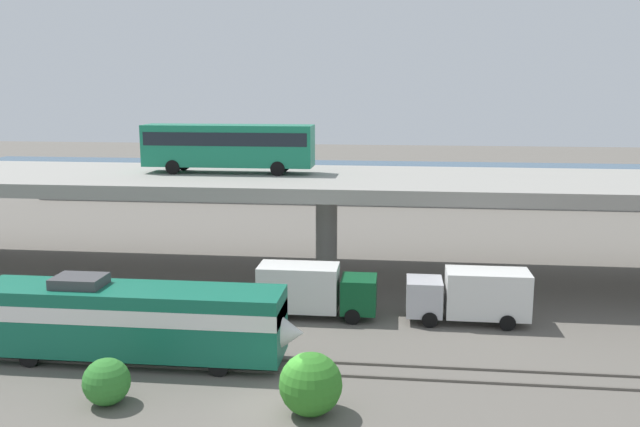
{
  "coord_description": "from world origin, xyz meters",
  "views": [
    {
      "loc": [
        4.85,
        -25.86,
        13.16
      ],
      "look_at": [
        -0.25,
        18.22,
        4.82
      ],
      "focal_mm": 37.92,
      "sensor_mm": 36.0,
      "label": 1
    }
  ],
  "objects": [
    {
      "name": "parked_car_4",
      "position": [
        8.12,
        54.42,
        2.3
      ],
      "size": [
        4.66,
        1.82,
        1.5
      ],
      "rotation": [
        0.0,
        0.0,
        3.14
      ],
      "color": "silver",
      "rests_on": "pier_parking_lot"
    },
    {
      "name": "parked_car_0",
      "position": [
        -0.47,
        56.57,
        2.3
      ],
      "size": [
        4.49,
        1.86,
        1.5
      ],
      "rotation": [
        0.0,
        0.0,
        3.14
      ],
      "color": "silver",
      "rests_on": "pier_parking_lot"
    },
    {
      "name": "rail_strip_near",
      "position": [
        0.0,
        3.27,
        0.06
      ],
      "size": [
        110.0,
        0.12,
        0.12
      ],
      "primitive_type": "cube",
      "color": "#59544C",
      "rests_on": "ground_plane"
    },
    {
      "name": "transit_bus_on_overpass",
      "position": [
        -7.07,
        20.77,
        9.19
      ],
      "size": [
        12.0,
        2.68,
        3.4
      ],
      "rotation": [
        0.0,
        0.0,
        3.14
      ],
      "color": "#197A56",
      "rests_on": "highway_overpass"
    },
    {
      "name": "train_locomotive",
      "position": [
        -7.05,
        4.0,
        2.19
      ],
      "size": [
        15.82,
        3.04,
        4.18
      ],
      "color": "#14664C",
      "rests_on": "ground_plane"
    },
    {
      "name": "shrub_right",
      "position": [
        1.53,
        -0.46,
        1.3
      ],
      "size": [
        2.6,
        2.6,
        2.6
      ],
      "primitive_type": "sphere",
      "color": "#327E26",
      "rests_on": "ground_plane"
    },
    {
      "name": "parked_car_2",
      "position": [
        -12.05,
        55.05,
        2.29
      ],
      "size": [
        4.27,
        1.92,
        1.5
      ],
      "rotation": [
        0.0,
        0.0,
        3.14
      ],
      "color": "maroon",
      "rests_on": "pier_parking_lot"
    },
    {
      "name": "parked_car_1",
      "position": [
        -24.04,
        54.53,
        2.3
      ],
      "size": [
        4.62,
        1.92,
        1.5
      ],
      "rotation": [
        0.0,
        0.0,
        3.14
      ],
      "color": "#B7B7BC",
      "rests_on": "pier_parking_lot"
    },
    {
      "name": "shrub_left",
      "position": [
        -7.09,
        -0.56,
        1.0
      ],
      "size": [
        2.0,
        2.0,
        2.0
      ],
      "primitive_type": "sphere",
      "color": "#317D2E",
      "rests_on": "ground_plane"
    },
    {
      "name": "harbor_water",
      "position": [
        0.0,
        78.0,
        0.0
      ],
      "size": [
        140.0,
        36.0,
        0.01
      ],
      "primitive_type": "cube",
      "color": "#2D5170",
      "rests_on": "ground_plane"
    },
    {
      "name": "rail_strip_far",
      "position": [
        0.0,
        4.73,
        0.06
      ],
      "size": [
        110.0,
        0.12,
        0.12
      ],
      "primitive_type": "cube",
      "color": "#59544C",
      "rests_on": "ground_plane"
    },
    {
      "name": "service_truck_east",
      "position": [
        0.17,
        11.41,
        1.64
      ],
      "size": [
        6.8,
        2.46,
        3.04
      ],
      "color": "#0C4C26",
      "rests_on": "ground_plane"
    },
    {
      "name": "parked_car_5",
      "position": [
        9.12,
        52.27,
        2.3
      ],
      "size": [
        4.15,
        2.0,
        1.5
      ],
      "color": "#B7B7BC",
      "rests_on": "pier_parking_lot"
    },
    {
      "name": "parked_car_3",
      "position": [
        -17.65,
        52.5,
        2.3
      ],
      "size": [
        4.3,
        1.99,
        1.5
      ],
      "color": "#9E998C",
      "rests_on": "pier_parking_lot"
    },
    {
      "name": "service_truck_west",
      "position": [
        9.12,
        11.41,
        1.64
      ],
      "size": [
        6.8,
        2.46,
        3.04
      ],
      "rotation": [
        0.0,
        0.0,
        3.14
      ],
      "color": "#B7B7BC",
      "rests_on": "ground_plane"
    },
    {
      "name": "highway_overpass",
      "position": [
        0.0,
        20.0,
        6.55
      ],
      "size": [
        96.0,
        12.68,
        7.13
      ],
      "color": "gray",
      "rests_on": "ground_plane"
    },
    {
      "name": "parked_car_6",
      "position": [
        30.18,
        52.8,
        2.3
      ],
      "size": [
        4.42,
        1.91,
        1.5
      ],
      "color": "black",
      "rests_on": "pier_parking_lot"
    },
    {
      "name": "ground_plane",
      "position": [
        0.0,
        0.0,
        0.0
      ],
      "size": [
        260.0,
        260.0,
        0.0
      ],
      "primitive_type": "plane",
      "color": "#605B54"
    },
    {
      "name": "pier_parking_lot",
      "position": [
        0.0,
        55.0,
        0.76
      ],
      "size": [
        74.57,
        12.85,
        1.52
      ],
      "primitive_type": "cube",
      "color": "gray",
      "rests_on": "ground_plane"
    }
  ]
}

